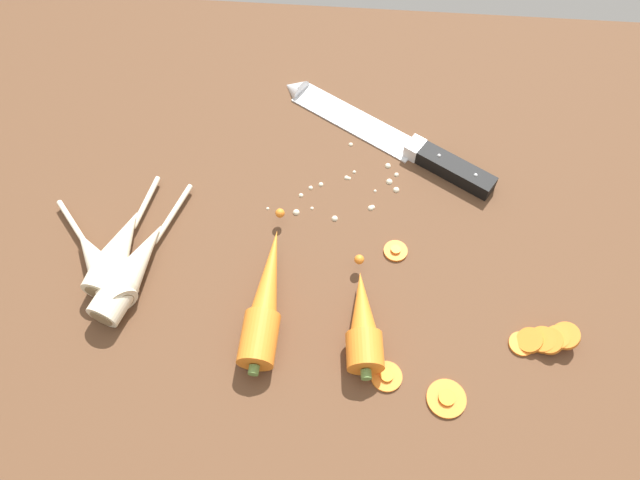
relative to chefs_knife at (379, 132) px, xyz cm
name	(u,v)px	position (x,y,z in cm)	size (l,w,h in cm)	color
ground_plane	(321,241)	(-6.99, -17.20, -2.65)	(120.00, 90.00, 4.00)	brown
chefs_knife	(379,132)	(0.00, 0.00, 0.00)	(31.29, 21.12, 4.18)	silver
whole_carrot	(266,299)	(-12.65, -28.14, 1.45)	(4.51, 21.93, 4.20)	orange
whole_carrot_second	(363,323)	(-1.17, -30.23, 1.45)	(5.25, 15.50, 4.20)	orange
parsnip_front	(118,251)	(-31.62, -23.05, 1.33)	(5.87, 18.39, 4.00)	beige
parsnip_mid_left	(133,270)	(-29.16, -25.51, 1.33)	(8.54, 20.86, 4.00)	beige
parsnip_mid_right	(100,266)	(-33.25, -25.33, 1.33)	(14.05, 15.55, 4.00)	beige
carrot_slice_stack	(545,340)	(19.72, -30.16, 0.32)	(7.77, 3.88, 2.96)	orange
carrot_slice_stray_near	(396,250)	(2.60, -19.24, -0.29)	(3.02, 3.02, 0.70)	orange
carrot_slice_stray_mid	(387,376)	(1.81, -35.68, -0.29)	(3.54, 3.54, 0.70)	orange
carrot_slice_stray_far	(447,398)	(8.42, -37.65, -0.29)	(4.39, 4.39, 0.70)	orange
mince_crumbs	(354,190)	(-3.12, -10.24, -0.28)	(17.55, 13.47, 0.89)	beige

